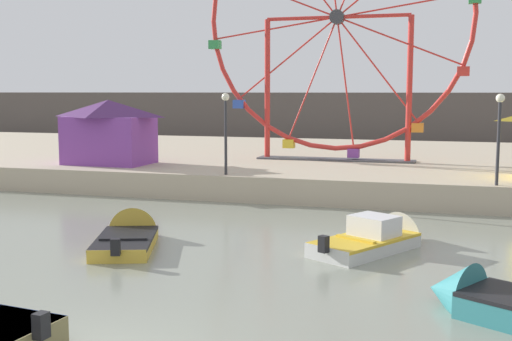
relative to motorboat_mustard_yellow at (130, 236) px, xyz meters
The scene contains 8 objects.
quay_promenade 18.71m from the motorboat_mustard_yellow, 80.30° to the left, with size 110.00×21.94×1.07m, color #B7A88E.
distant_town_skyline 43.58m from the motorboat_mustard_yellow, 85.85° to the left, with size 140.00×3.00×4.40m, color #564C47.
motorboat_mustard_yellow is the anchor object (origin of this frame).
motorboat_pale_grey 7.47m from the motorboat_mustard_yellow, 11.86° to the left, with size 3.40×4.47×1.49m.
ferris_wheel_red_frame 17.15m from the motorboat_mustard_yellow, 76.26° to the left, with size 13.27×1.20×13.56m.
carnival_booth_purple_stall 12.30m from the motorboat_mustard_yellow, 121.92° to the left, with size 4.31×2.95×3.03m.
promenade_lamp_near 8.59m from the motorboat_mustard_yellow, 88.16° to the left, with size 0.32×0.32×3.36m.
promenade_lamp_far 13.73m from the motorboat_mustard_yellow, 36.18° to the left, with size 0.32×0.32×3.34m.
Camera 1 is at (5.89, -8.60, 4.48)m, focal length 45.41 mm.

